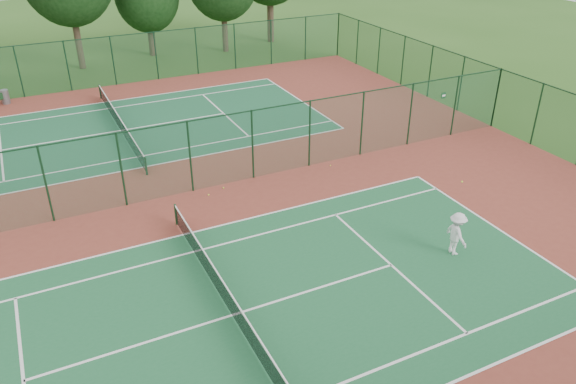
# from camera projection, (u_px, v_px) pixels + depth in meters

# --- Properties ---
(ground) EXTENTS (120.00, 120.00, 0.00)m
(ground) POSITION_uv_depth(u_px,v_px,m) (161.00, 198.00, 25.69)
(ground) COLOR #2E591B
(ground) RESTS_ON ground
(red_pad) EXTENTS (40.00, 36.00, 0.01)m
(red_pad) POSITION_uv_depth(u_px,v_px,m) (161.00, 198.00, 25.69)
(red_pad) COLOR brown
(red_pad) RESTS_ON ground
(court_near) EXTENTS (23.77, 10.97, 0.01)m
(court_near) POSITION_uv_depth(u_px,v_px,m) (232.00, 315.00, 18.58)
(court_near) COLOR #1D5C33
(court_near) RESTS_ON red_pad
(court_far) EXTENTS (23.77, 10.97, 0.01)m
(court_far) POSITION_uv_depth(u_px,v_px,m) (121.00, 131.00, 32.79)
(court_far) COLOR #1C5936
(court_far) RESTS_ON red_pad
(fence_north) EXTENTS (40.00, 0.09, 3.50)m
(fence_north) POSITION_uv_depth(u_px,v_px,m) (91.00, 63.00, 39.06)
(fence_north) COLOR #18492A
(fence_north) RESTS_ON ground
(fence_east) EXTENTS (0.09, 36.00, 3.50)m
(fence_east) POSITION_uv_depth(u_px,v_px,m) (496.00, 98.00, 32.61)
(fence_east) COLOR #174624
(fence_east) RESTS_ON ground
(fence_divider) EXTENTS (40.00, 0.09, 3.50)m
(fence_divider) POSITION_uv_depth(u_px,v_px,m) (157.00, 163.00, 24.85)
(fence_divider) COLOR #194D31
(fence_divider) RESTS_ON ground
(tennis_net_near) EXTENTS (0.10, 12.90, 0.97)m
(tennis_net_near) POSITION_uv_depth(u_px,v_px,m) (231.00, 303.00, 18.33)
(tennis_net_near) COLOR #153C1D
(tennis_net_near) RESTS_ON ground
(tennis_net_far) EXTENTS (0.10, 12.90, 0.97)m
(tennis_net_far) POSITION_uv_depth(u_px,v_px,m) (119.00, 122.00, 32.54)
(tennis_net_far) COLOR #13341C
(tennis_net_far) RESTS_ON ground
(player_near) EXTENTS (0.75, 1.19, 1.76)m
(player_near) POSITION_uv_depth(u_px,v_px,m) (457.00, 234.00, 21.34)
(player_near) COLOR silver
(player_near) RESTS_ON court_near
(trash_bin) EXTENTS (0.54, 0.54, 0.92)m
(trash_bin) POSITION_uv_depth(u_px,v_px,m) (5.00, 97.00, 36.73)
(trash_bin) COLOR slate
(trash_bin) RESTS_ON red_pad
(stray_ball_a) EXTENTS (0.07, 0.07, 0.07)m
(stray_ball_a) POSITION_uv_depth(u_px,v_px,m) (209.00, 195.00, 25.84)
(stray_ball_a) COLOR #E9F037
(stray_ball_a) RESTS_ON red_pad
(stray_ball_b) EXTENTS (0.06, 0.06, 0.06)m
(stray_ball_b) POSITION_uv_depth(u_px,v_px,m) (330.00, 166.00, 28.59)
(stray_ball_b) COLOR #CAD331
(stray_ball_b) RESTS_ON red_pad
(stray_ball_c) EXTENTS (0.08, 0.08, 0.08)m
(stray_ball_c) POSITION_uv_depth(u_px,v_px,m) (224.00, 188.00, 26.44)
(stray_ball_c) COLOR #C6EB36
(stray_ball_c) RESTS_ON red_pad
(evergreen_row) EXTENTS (39.00, 5.00, 12.00)m
(evergreen_row) POSITION_uv_depth(u_px,v_px,m) (88.00, 65.00, 45.03)
(evergreen_row) COLOR black
(evergreen_row) RESTS_ON ground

